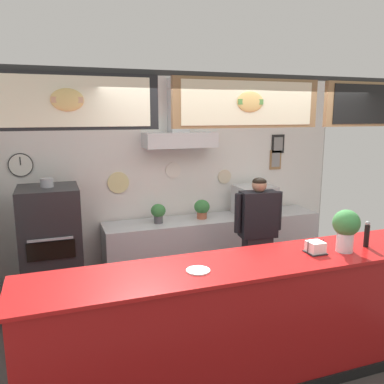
{
  "coord_description": "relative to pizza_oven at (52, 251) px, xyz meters",
  "views": [
    {
      "loc": [
        -1.61,
        -3.04,
        2.31
      ],
      "look_at": [
        -0.27,
        0.69,
        1.52
      ],
      "focal_mm": 36.98,
      "sensor_mm": 36.0,
      "label": 1
    }
  ],
  "objects": [
    {
      "name": "ground_plane",
      "position": [
        1.67,
        -1.58,
        -0.75
      ],
      "size": [
        5.97,
        5.97,
        0.0
      ],
      "primitive_type": "plane",
      "color": "#3F3A38"
    },
    {
      "name": "back_wall_assembly",
      "position": [
        1.67,
        0.52,
        0.75
      ],
      "size": [
        4.98,
        2.32,
        2.81
      ],
      "color": "#9E9E99",
      "rests_on": "ground_plane"
    },
    {
      "name": "service_counter",
      "position": [
        1.67,
        -1.85,
        -0.21
      ],
      "size": [
        3.99,
        0.7,
        1.1
      ],
      "color": "maroon",
      "rests_on": "ground_plane"
    },
    {
      "name": "back_prep_counter",
      "position": [
        2.14,
        0.26,
        -0.31
      ],
      "size": [
        3.05,
        0.57,
        0.89
      ],
      "color": "#B7BABF",
      "rests_on": "ground_plane"
    },
    {
      "name": "pizza_oven",
      "position": [
        0.0,
        0.0,
        0.0
      ],
      "size": [
        0.66,
        0.7,
        1.6
      ],
      "color": "#232326",
      "rests_on": "ground_plane"
    },
    {
      "name": "shop_worker",
      "position": [
        2.29,
        -0.69,
        0.09
      ],
      "size": [
        0.58,
        0.26,
        1.59
      ],
      "rotation": [
        0.0,
        0.0,
        3.03
      ],
      "color": "#232328",
      "rests_on": "ground_plane"
    },
    {
      "name": "espresso_machine",
      "position": [
        2.75,
        0.23,
        0.34
      ],
      "size": [
        0.53,
        0.54,
        0.41
      ],
      "color": "#B7BABF",
      "rests_on": "back_prep_counter"
    },
    {
      "name": "potted_oregano",
      "position": [
        1.34,
        0.25,
        0.29
      ],
      "size": [
        0.19,
        0.19,
        0.25
      ],
      "color": "#4C4C51",
      "rests_on": "back_prep_counter"
    },
    {
      "name": "potted_thyme",
      "position": [
        1.96,
        0.27,
        0.29
      ],
      "size": [
        0.21,
        0.21,
        0.26
      ],
      "color": "#9E563D",
      "rests_on": "back_prep_counter"
    },
    {
      "name": "pepper_grinder",
      "position": [
        2.75,
        -1.88,
        0.46
      ],
      "size": [
        0.05,
        0.05,
        0.24
      ],
      "color": "black",
      "rests_on": "service_counter"
    },
    {
      "name": "basil_vase",
      "position": [
        2.48,
        -1.92,
        0.56
      ],
      "size": [
        0.24,
        0.24,
        0.38
      ],
      "color": "silver",
      "rests_on": "service_counter"
    },
    {
      "name": "condiment_plate",
      "position": [
        1.09,
        -1.9,
        0.35
      ],
      "size": [
        0.19,
        0.19,
        0.01
      ],
      "color": "white",
      "rests_on": "service_counter"
    },
    {
      "name": "napkin_holder",
      "position": [
        2.21,
        -1.87,
        0.39
      ],
      "size": [
        0.17,
        0.16,
        0.12
      ],
      "color": "#262628",
      "rests_on": "service_counter"
    }
  ]
}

